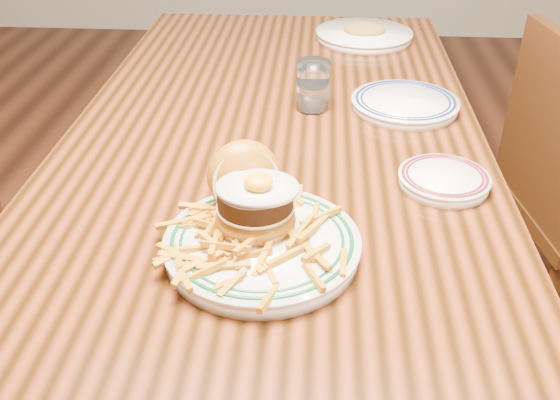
{
  "coord_description": "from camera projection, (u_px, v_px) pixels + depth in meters",
  "views": [
    {
      "loc": [
        0.09,
        -1.17,
        1.32
      ],
      "look_at": [
        0.04,
        -0.39,
        0.82
      ],
      "focal_mm": 40.0,
      "sensor_mm": 36.0,
      "label": 1
    }
  ],
  "objects": [
    {
      "name": "side_plate",
      "position": [
        444.0,
        179.0,
        1.09
      ],
      "size": [
        0.16,
        0.16,
        0.02
      ],
      "rotation": [
        0.0,
        0.0,
        -0.08
      ],
      "color": "white",
      "rests_on": "table"
    },
    {
      "name": "table",
      "position": [
        276.0,
        163.0,
        1.34
      ],
      "size": [
        0.85,
        1.6,
        0.75
      ],
      "color": "black",
      "rests_on": "floor"
    },
    {
      "name": "far_plate",
      "position": [
        364.0,
        34.0,
        1.76
      ],
      "size": [
        0.27,
        0.27,
        0.05
      ],
      "rotation": [
        0.0,
        0.0,
        -0.3
      ],
      "color": "white",
      "rests_on": "table"
    },
    {
      "name": "water_glass",
      "position": [
        313.0,
        88.0,
        1.35
      ],
      "size": [
        0.07,
        0.07,
        0.11
      ],
      "color": "white",
      "rests_on": "table"
    },
    {
      "name": "rear_plate",
      "position": [
        405.0,
        103.0,
        1.36
      ],
      "size": [
        0.23,
        0.23,
        0.03
      ],
      "rotation": [
        0.0,
        0.0,
        -0.16
      ],
      "color": "white",
      "rests_on": "table"
    },
    {
      "name": "floor",
      "position": [
        277.0,
        375.0,
        1.7
      ],
      "size": [
        6.0,
        6.0,
        0.0
      ],
      "primitive_type": "plane",
      "color": "black",
      "rests_on": "ground"
    },
    {
      "name": "main_plate",
      "position": [
        259.0,
        227.0,
        0.92
      ],
      "size": [
        0.29,
        0.31,
        0.14
      ],
      "rotation": [
        0.0,
        0.0,
        0.36
      ],
      "color": "white",
      "rests_on": "table"
    }
  ]
}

